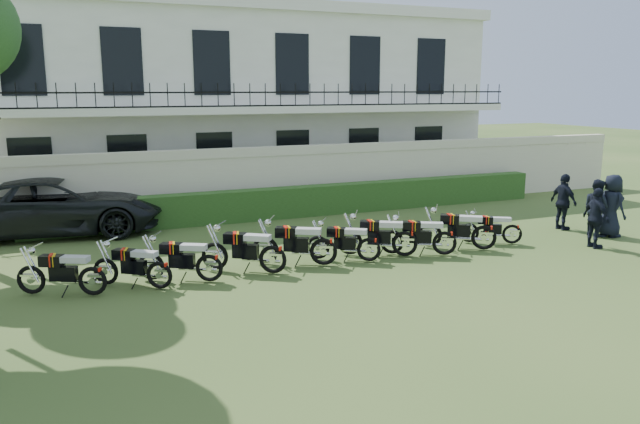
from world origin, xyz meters
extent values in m
plane|color=#314E1F|center=(0.00, 0.00, 0.00)|extent=(100.00, 100.00, 0.00)
cube|color=beige|center=(0.00, 8.00, 1.00)|extent=(30.00, 0.30, 2.00)
cube|color=beige|center=(0.00, 8.00, 2.15)|extent=(30.00, 0.35, 0.30)
cube|color=#204016|center=(1.00, 7.20, 0.50)|extent=(18.00, 0.60, 1.00)
cube|color=white|center=(0.00, 14.00, 3.50)|extent=(20.00, 8.00, 7.00)
cube|color=white|center=(0.00, 14.00, 7.20)|extent=(20.40, 8.40, 0.40)
cube|color=white|center=(0.00, 9.30, 3.50)|extent=(20.00, 1.40, 0.25)
cube|color=black|center=(0.00, 8.65, 4.10)|extent=(20.00, 0.05, 0.05)
cube|color=black|center=(0.00, 8.65, 3.65)|extent=(20.00, 0.05, 0.05)
cube|color=black|center=(-7.50, 10.02, 1.60)|extent=(1.30, 0.12, 2.20)
cube|color=black|center=(-7.50, 10.02, 5.10)|extent=(1.30, 0.12, 2.20)
cube|color=black|center=(-4.50, 10.02, 1.60)|extent=(1.30, 0.12, 2.20)
cube|color=black|center=(-4.50, 10.02, 5.10)|extent=(1.30, 0.12, 2.20)
cube|color=black|center=(-1.50, 10.02, 1.60)|extent=(1.30, 0.12, 2.20)
cube|color=black|center=(-1.50, 10.02, 5.10)|extent=(1.30, 0.12, 2.20)
cube|color=black|center=(1.50, 10.02, 1.60)|extent=(1.30, 0.12, 2.20)
cube|color=black|center=(1.50, 10.02, 5.10)|extent=(1.30, 0.12, 2.20)
cube|color=black|center=(4.50, 10.02, 1.60)|extent=(1.30, 0.12, 2.20)
cube|color=black|center=(4.50, 10.02, 5.10)|extent=(1.30, 0.12, 2.20)
cube|color=black|center=(7.50, 10.02, 1.60)|extent=(1.30, 0.12, 2.20)
cube|color=black|center=(7.50, 10.02, 5.10)|extent=(1.30, 0.12, 2.20)
torus|color=black|center=(-5.71, 0.86, 0.30)|extent=(0.59, 0.36, 0.61)
torus|color=black|center=(-6.87, 1.45, 0.30)|extent=(0.59, 0.36, 0.61)
cube|color=black|center=(-6.25, 1.13, 0.45)|extent=(0.58, 0.41, 0.30)
cube|color=black|center=(-6.45, 1.24, 0.72)|extent=(0.52, 0.44, 0.22)
cube|color=red|center=(-6.45, 1.24, 0.73)|extent=(0.11, 0.28, 0.23)
cube|color=#E1AE0B|center=(-6.40, 1.21, 0.73)|extent=(0.08, 0.28, 0.23)
cube|color=#B6B6B6|center=(-6.00, 1.01, 0.76)|extent=(0.60, 0.47, 0.12)
cylinder|color=silver|center=(-6.74, 1.38, 1.03)|extent=(0.30, 0.55, 0.03)
torus|color=black|center=(-4.44, 0.68, 0.29)|extent=(0.53, 0.43, 0.60)
torus|color=black|center=(-5.47, 1.44, 0.29)|extent=(0.53, 0.43, 0.60)
cube|color=black|center=(-4.92, 1.03, 0.44)|extent=(0.54, 0.46, 0.29)
cube|color=black|center=(-5.10, 1.16, 0.70)|extent=(0.51, 0.47, 0.22)
cube|color=red|center=(-5.10, 1.16, 0.71)|extent=(0.15, 0.28, 0.23)
cube|color=#E1AE0B|center=(-5.05, 1.13, 0.71)|extent=(0.12, 0.27, 0.23)
cube|color=#B6B6B6|center=(-4.70, 0.87, 0.74)|extent=(0.57, 0.51, 0.12)
cylinder|color=silver|center=(-5.35, 1.35, 1.00)|extent=(0.37, 0.49, 0.03)
torus|color=black|center=(-3.29, 0.81, 0.31)|extent=(0.59, 0.38, 0.62)
torus|color=black|center=(-4.44, 1.45, 0.31)|extent=(0.59, 0.38, 0.62)
cube|color=black|center=(-3.82, 1.10, 0.46)|extent=(0.58, 0.43, 0.31)
cube|color=black|center=(-4.02, 1.22, 0.73)|extent=(0.53, 0.45, 0.22)
cube|color=red|center=(-4.02, 1.22, 0.74)|extent=(0.12, 0.28, 0.23)
cube|color=#E1AE0B|center=(-3.97, 1.19, 0.74)|extent=(0.09, 0.28, 0.23)
cube|color=#B6B6B6|center=(-3.58, 0.97, 0.77)|extent=(0.61, 0.49, 0.12)
cylinder|color=silver|center=(-4.31, 1.38, 1.04)|extent=(0.32, 0.55, 0.03)
torus|color=black|center=(-1.80, 0.75, 0.33)|extent=(0.60, 0.47, 0.66)
torus|color=black|center=(-2.95, 1.57, 0.33)|extent=(0.60, 0.47, 0.66)
cube|color=black|center=(-2.33, 1.13, 0.49)|extent=(0.60, 0.51, 0.33)
cube|color=black|center=(-2.53, 1.27, 0.78)|extent=(0.56, 0.52, 0.24)
cube|color=red|center=(-2.53, 1.27, 0.80)|extent=(0.16, 0.31, 0.25)
cube|color=#E1AE0B|center=(-2.48, 1.23, 0.80)|extent=(0.13, 0.30, 0.25)
cube|color=#B6B6B6|center=(-2.09, 0.96, 0.83)|extent=(0.64, 0.56, 0.13)
cylinder|color=silver|center=(-2.82, 1.48, 1.11)|extent=(0.41, 0.55, 0.03)
torus|color=black|center=(-0.41, 0.96, 0.33)|extent=(0.63, 0.42, 0.67)
torus|color=black|center=(-1.65, 1.68, 0.33)|extent=(0.63, 0.42, 0.67)
cube|color=black|center=(-0.98, 1.29, 0.49)|extent=(0.62, 0.47, 0.33)
cube|color=black|center=(-1.20, 1.42, 0.79)|extent=(0.57, 0.49, 0.24)
cube|color=red|center=(-1.20, 1.42, 0.80)|extent=(0.14, 0.31, 0.25)
cube|color=#E1AE0B|center=(-1.14, 1.39, 0.80)|extent=(0.11, 0.30, 0.25)
cube|color=#B6B6B6|center=(-0.72, 1.15, 0.84)|extent=(0.66, 0.53, 0.13)
cylinder|color=silver|center=(-1.50, 1.60, 1.12)|extent=(0.36, 0.59, 0.03)
torus|color=black|center=(0.67, 0.85, 0.29)|extent=(0.55, 0.41, 0.60)
torus|color=black|center=(-0.39, 1.55, 0.29)|extent=(0.55, 0.41, 0.60)
cube|color=black|center=(0.18, 1.17, 0.44)|extent=(0.55, 0.45, 0.29)
cube|color=black|center=(-0.01, 1.30, 0.71)|extent=(0.51, 0.46, 0.22)
cube|color=red|center=(-0.01, 1.30, 0.72)|extent=(0.14, 0.28, 0.23)
cube|color=#E1AE0B|center=(0.04, 1.27, 0.72)|extent=(0.11, 0.27, 0.23)
cube|color=#B6B6B6|center=(0.40, 1.03, 0.75)|extent=(0.58, 0.50, 0.12)
cylinder|color=silver|center=(-0.27, 1.47, 1.00)|extent=(0.35, 0.51, 0.03)
torus|color=black|center=(1.80, 0.91, 0.32)|extent=(0.61, 0.42, 0.66)
torus|color=black|center=(0.59, 1.62, 0.32)|extent=(0.61, 0.42, 0.66)
cube|color=black|center=(1.24, 1.23, 0.48)|extent=(0.61, 0.47, 0.32)
cube|color=black|center=(1.03, 1.36, 0.77)|extent=(0.56, 0.49, 0.24)
cube|color=red|center=(1.03, 1.36, 0.78)|extent=(0.14, 0.30, 0.25)
cube|color=#E1AE0B|center=(1.08, 1.33, 0.78)|extent=(0.11, 0.30, 0.25)
cube|color=#B6B6B6|center=(1.49, 1.09, 0.82)|extent=(0.64, 0.52, 0.13)
cylinder|color=silver|center=(0.73, 1.53, 1.10)|extent=(0.35, 0.57, 0.03)
torus|color=black|center=(2.78, 0.64, 0.31)|extent=(0.59, 0.39, 0.62)
torus|color=black|center=(1.62, 1.29, 0.31)|extent=(0.59, 0.39, 0.62)
cube|color=black|center=(2.24, 0.94, 0.46)|extent=(0.58, 0.44, 0.31)
cube|color=black|center=(2.04, 1.06, 0.74)|extent=(0.53, 0.46, 0.23)
cube|color=red|center=(2.04, 1.06, 0.75)|extent=(0.13, 0.29, 0.24)
cube|color=#E1AE0B|center=(2.09, 1.03, 0.75)|extent=(0.09, 0.28, 0.24)
cube|color=#B6B6B6|center=(2.48, 0.81, 0.78)|extent=(0.61, 0.49, 0.12)
cylinder|color=silver|center=(1.75, 1.22, 1.05)|extent=(0.33, 0.55, 0.03)
torus|color=black|center=(4.03, 0.59, 0.33)|extent=(0.59, 0.47, 0.66)
torus|color=black|center=(2.89, 1.42, 0.33)|extent=(0.59, 0.47, 0.66)
cube|color=black|center=(3.50, 0.97, 0.49)|extent=(0.60, 0.51, 0.33)
cube|color=black|center=(3.30, 1.12, 0.78)|extent=(0.56, 0.51, 0.24)
cube|color=red|center=(3.30, 1.12, 0.79)|extent=(0.16, 0.31, 0.25)
cube|color=#E1AE0B|center=(3.36, 1.08, 0.79)|extent=(0.13, 0.30, 0.25)
cube|color=#B6B6B6|center=(3.74, 0.80, 0.82)|extent=(0.64, 0.56, 0.13)
cylinder|color=silver|center=(3.02, 1.32, 1.11)|extent=(0.41, 0.55, 0.03)
torus|color=black|center=(5.09, 0.93, 0.27)|extent=(0.50, 0.35, 0.54)
torus|color=black|center=(4.11, 1.55, 0.27)|extent=(0.50, 0.35, 0.54)
cube|color=black|center=(4.64, 1.22, 0.40)|extent=(0.50, 0.39, 0.27)
cube|color=black|center=(4.47, 1.32, 0.64)|extent=(0.46, 0.41, 0.19)
cube|color=red|center=(4.47, 1.32, 0.65)|extent=(0.12, 0.25, 0.20)
cube|color=#E1AE0B|center=(4.51, 1.30, 0.65)|extent=(0.09, 0.24, 0.20)
cube|color=#B6B6B6|center=(4.84, 1.09, 0.67)|extent=(0.53, 0.44, 0.11)
cylinder|color=silver|center=(4.23, 1.48, 0.90)|extent=(0.30, 0.46, 0.03)
imported|color=black|center=(-6.87, 7.55, 0.84)|extent=(6.33, 3.55, 1.67)
imported|color=black|center=(6.39, 0.07, 0.82)|extent=(0.52, 1.00, 1.63)
imported|color=black|center=(7.86, 0.89, 0.91)|extent=(0.63, 0.92, 1.82)
imported|color=black|center=(7.54, 1.13, 0.83)|extent=(0.68, 0.84, 1.66)
imported|color=black|center=(7.25, 2.12, 0.85)|extent=(0.44, 1.01, 1.71)
camera|label=1|loc=(-6.85, -11.99, 4.21)|focal=35.00mm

